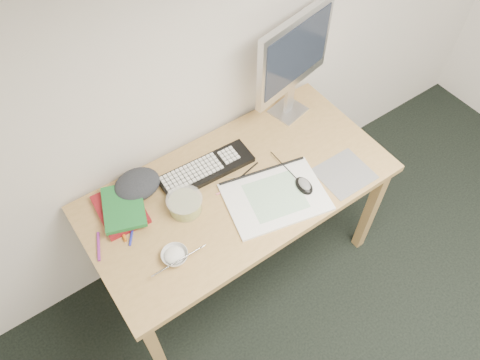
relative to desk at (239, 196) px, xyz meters
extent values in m
plane|color=white|center=(0.34, 0.37, 0.63)|extent=(3.60, 0.00, 3.60)
cube|color=tan|center=(-0.65, -0.30, -0.31)|extent=(0.05, 0.05, 0.71)
cube|color=tan|center=(0.65, -0.30, -0.31)|extent=(0.05, 0.05, 0.71)
cube|color=tan|center=(-0.65, 0.30, -0.31)|extent=(0.05, 0.05, 0.71)
cube|color=tan|center=(0.65, 0.30, -0.31)|extent=(0.05, 0.05, 0.71)
cube|color=tan|center=(0.00, 0.00, 0.06)|extent=(1.40, 0.70, 0.03)
cube|color=gray|center=(0.44, -0.22, 0.08)|extent=(0.24, 0.22, 0.00)
cube|color=silver|center=(0.10, -0.15, 0.09)|extent=(0.49, 0.40, 0.01)
cube|color=black|center=(-0.07, 0.15, 0.10)|extent=(0.45, 0.16, 0.03)
cube|color=silver|center=(0.48, 0.25, 0.09)|extent=(0.19, 0.18, 0.01)
cube|color=silver|center=(0.48, 0.25, 0.16)|extent=(0.06, 0.03, 0.16)
cube|color=silver|center=(0.48, 0.25, 0.44)|extent=(0.47, 0.13, 0.39)
cube|color=black|center=(0.48, 0.25, 0.45)|extent=(0.42, 0.09, 0.30)
ellipsoid|color=black|center=(0.23, -0.18, 0.11)|extent=(0.08, 0.11, 0.04)
imported|color=white|center=(-0.42, -0.15, 0.10)|extent=(0.13, 0.13, 0.03)
cylinder|color=silver|center=(-0.42, -0.19, 0.12)|extent=(0.23, 0.02, 0.02)
cylinder|color=#CEC749|center=(-0.26, 0.03, 0.12)|extent=(0.18, 0.18, 0.08)
cube|color=maroon|center=(-0.50, 0.18, 0.09)|extent=(0.20, 0.26, 0.02)
cube|color=#1B6D2D|center=(-0.48, 0.17, 0.12)|extent=(0.24, 0.28, 0.02)
ellipsoid|color=#25282D|center=(-0.38, 0.24, 0.12)|extent=(0.21, 0.19, 0.07)
cylinder|color=pink|center=(-0.01, 0.00, 0.09)|extent=(0.19, 0.04, 0.01)
cylinder|color=tan|center=(0.05, 0.02, 0.09)|extent=(0.14, 0.11, 0.01)
cylinder|color=black|center=(0.06, 0.04, 0.09)|extent=(0.18, 0.05, 0.01)
cylinder|color=#2027B0|center=(-0.51, 0.05, 0.09)|extent=(0.08, 0.10, 0.01)
cylinder|color=orange|center=(-0.53, 0.10, 0.09)|extent=(0.04, 0.14, 0.01)
cylinder|color=#83268B|center=(-0.65, 0.07, 0.09)|extent=(0.06, 0.13, 0.01)
camera|label=1|loc=(-0.71, -1.02, 1.79)|focal=35.00mm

